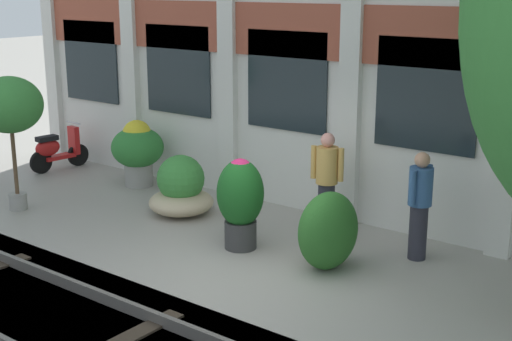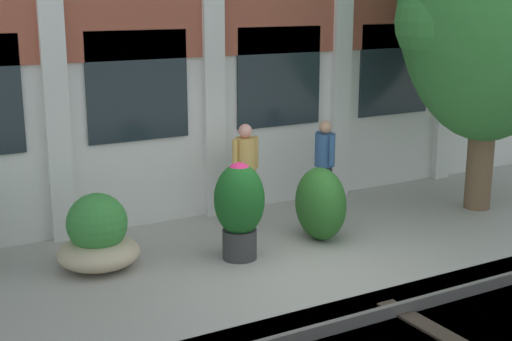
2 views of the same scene
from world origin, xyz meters
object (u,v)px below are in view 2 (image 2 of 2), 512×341
potted_plant_glazed_jar (239,204)px  resident_watching_tracks (245,172)px  topiary_hedge (320,204)px  potted_plant_wide_bowl (98,238)px  resident_by_doorway (325,164)px

potted_plant_glazed_jar → resident_watching_tracks: resident_watching_tracks is taller
resident_watching_tracks → potted_plant_glazed_jar: bearing=-46.0°
potted_plant_glazed_jar → topiary_hedge: potted_plant_glazed_jar is taller
potted_plant_wide_bowl → topiary_hedge: size_ratio=1.01×
potted_plant_wide_bowl → topiary_hedge: 3.33m
resident_watching_tracks → topiary_hedge: 1.32m
resident_by_doorway → topiary_hedge: resident_by_doorway is taller
resident_by_doorway → topiary_hedge: 1.41m
topiary_hedge → resident_watching_tracks: bearing=123.5°
potted_plant_wide_bowl → resident_by_doorway: 4.19m
potted_plant_wide_bowl → resident_watching_tracks: size_ratio=0.67×
potted_plant_glazed_jar → topiary_hedge: size_ratio=1.25×
potted_plant_glazed_jar → resident_watching_tracks: size_ratio=0.83×
resident_by_doorway → resident_watching_tracks: resident_watching_tracks is taller
potted_plant_wide_bowl → resident_by_doorway: resident_by_doorway is taller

